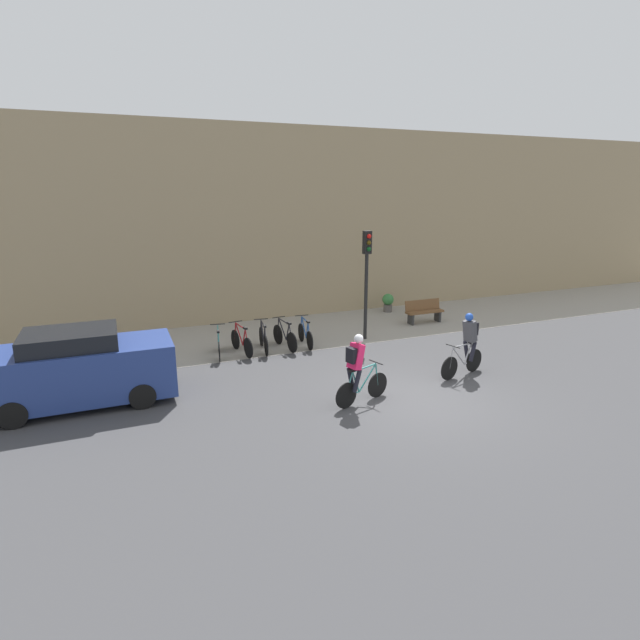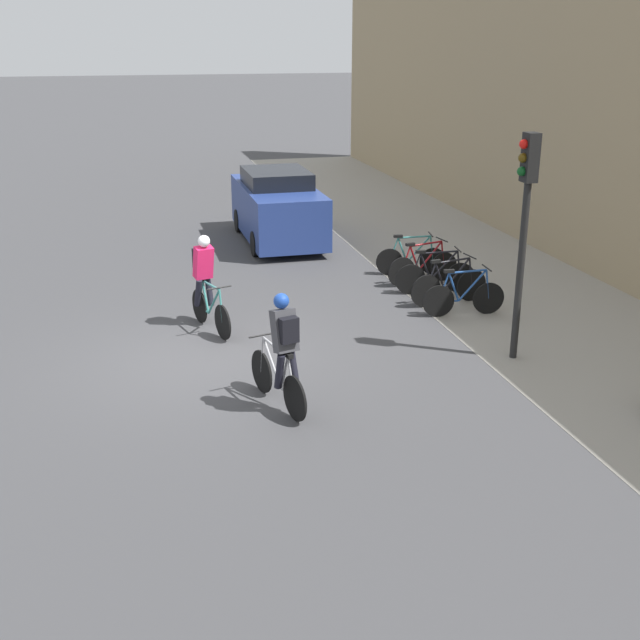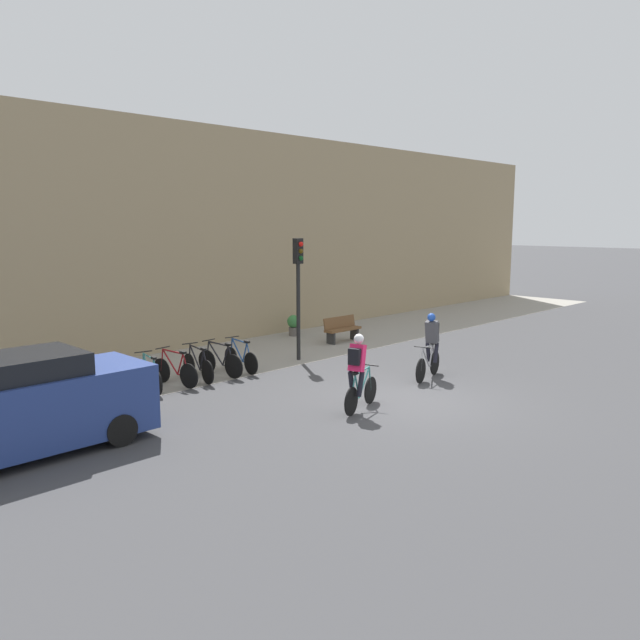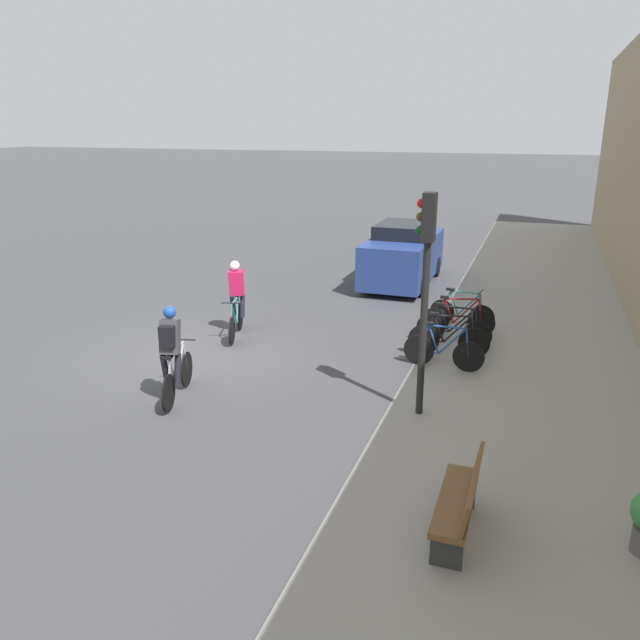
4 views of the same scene
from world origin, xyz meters
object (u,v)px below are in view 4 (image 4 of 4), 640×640
cyclist_grey (172,352)px  parked_car (403,255)px  cyclist_pink (236,295)px  traffic_light_pole (426,266)px  parked_bike_1 (458,319)px  parked_bike_4 (443,350)px  parked_bike_0 (462,312)px  bench (460,501)px  parked_bike_2 (453,329)px  parked_bike_3 (449,338)px

cyclist_grey → parked_car: size_ratio=0.41×
cyclist_pink → traffic_light_pole: bearing=60.4°
parked_bike_1 → parked_car: size_ratio=0.39×
parked_car → parked_bike_4: bearing=19.0°
parked_bike_0 → parked_bike_1: (0.72, -0.00, 0.01)m
traffic_light_pole → parked_car: 9.28m
cyclist_grey → bench: bearing=67.9°
traffic_light_pole → parked_car: size_ratio=0.86×
parked_bike_4 → cyclist_pink: bearing=-96.2°
parked_car → parked_bike_2: bearing=23.7°
parked_bike_2 → parked_bike_3: parked_bike_3 is taller
parked_car → parked_bike_1: bearing=26.9°
cyclist_grey → parked_bike_4: cyclist_grey is taller
parked_bike_0 → parked_bike_3: parked_bike_3 is taller
cyclist_pink → parked_bike_2: size_ratio=1.04×
traffic_light_pole → parked_bike_1: bearing=179.1°
cyclist_grey → parked_bike_1: bearing=141.8°
cyclist_pink → parked_bike_0: 5.43m
parked_bike_0 → parked_bike_3: size_ratio=0.93×
parked_bike_0 → parked_car: parked_car is taller
cyclist_pink → bench: cyclist_pink is taller
parked_bike_0 → parked_bike_2: bearing=-0.0°
parked_bike_4 → traffic_light_pole: size_ratio=0.44×
cyclist_pink → parked_bike_3: 4.90m
cyclist_grey → parked_car: bearing=169.0°
parked_bike_2 → parked_bike_3: size_ratio=1.00×
parked_bike_2 → parked_bike_4: (1.44, 0.00, -0.01)m
parked_bike_1 → cyclist_pink: bearing=-71.6°
parked_bike_2 → parked_bike_4: size_ratio=1.04×
cyclist_pink → parked_bike_4: cyclist_pink is taller
cyclist_pink → bench: 8.32m
cyclist_grey → parked_car: 10.05m
bench → parked_bike_0: bearing=-172.9°
parked_bike_1 → parked_bike_0: bearing=180.0°
parked_bike_1 → parked_bike_2: parked_bike_1 is taller
parked_bike_4 → parked_bike_3: bearing=180.0°
parked_bike_3 → parked_car: (-5.94, -2.29, 0.50)m
parked_bike_3 → parked_car: size_ratio=0.40×
parked_bike_3 → cyclist_grey: bearing=-47.0°
parked_bike_4 → parked_car: 7.06m
cyclist_pink → parked_bike_0: size_ratio=1.11×
parked_bike_4 → parked_car: parked_car is taller
parked_bike_0 → parked_bike_4: parked_bike_4 is taller
cyclist_pink → parked_bike_4: 4.93m
traffic_light_pole → bench: traffic_light_pole is taller
cyclist_grey → bench: (2.13, 5.23, -0.48)m
bench → parked_car: 12.44m
parked_bike_4 → parked_bike_2: bearing=-180.0°
traffic_light_pole → parked_car: bearing=-165.9°
cyclist_pink → parked_bike_1: bearing=108.4°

